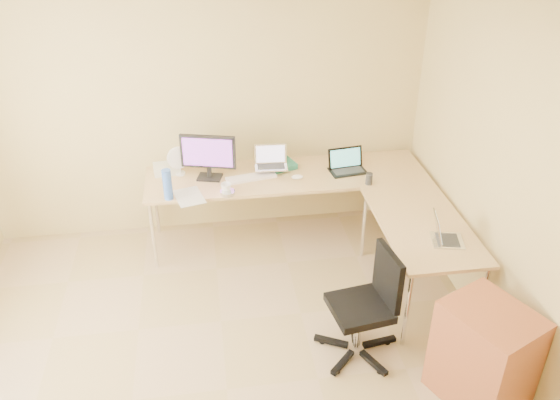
{
  "coord_description": "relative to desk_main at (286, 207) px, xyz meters",
  "views": [
    {
      "loc": [
        -0.04,
        -2.91,
        3.3
      ],
      "look_at": [
        0.55,
        1.1,
        0.9
      ],
      "focal_mm": 36.93,
      "sensor_mm": 36.0,
      "label": 1
    }
  ],
  "objects": [
    {
      "name": "floor",
      "position": [
        -0.72,
        -1.85,
        -0.36
      ],
      "size": [
        4.5,
        4.5,
        0.0
      ],
      "primitive_type": "plane",
      "color": "tan",
      "rests_on": "ground"
    },
    {
      "name": "ceiling",
      "position": [
        -0.72,
        -1.85,
        2.24
      ],
      "size": [
        4.5,
        4.5,
        0.0
      ],
      "primitive_type": "plane",
      "rotation": [
        3.14,
        0.0,
        0.0
      ],
      "color": "white",
      "rests_on": "ground"
    },
    {
      "name": "wall_back",
      "position": [
        -0.72,
        0.4,
        0.93
      ],
      "size": [
        4.5,
        0.0,
        4.5
      ],
      "primitive_type": "plane",
      "rotation": [
        1.57,
        0.0,
        0.0
      ],
      "color": "#D0BA78",
      "rests_on": "ground"
    },
    {
      "name": "wall_right",
      "position": [
        1.38,
        -1.85,
        0.93
      ],
      "size": [
        0.0,
        4.5,
        4.5
      ],
      "primitive_type": "plane",
      "rotation": [
        1.57,
        0.0,
        -1.57
      ],
      "color": "#D0BA78",
      "rests_on": "ground"
    },
    {
      "name": "desk_main",
      "position": [
        0.0,
        0.0,
        0.0
      ],
      "size": [
        2.65,
        0.7,
        0.73
      ],
      "primitive_type": "cube",
      "color": "tan",
      "rests_on": "ground"
    },
    {
      "name": "desk_return",
      "position": [
        0.98,
        -1.0,
        0.0
      ],
      "size": [
        0.7,
        1.3,
        0.73
      ],
      "primitive_type": "cube",
      "color": "tan",
      "rests_on": "ground"
    },
    {
      "name": "monitor",
      "position": [
        -0.73,
        0.03,
        0.58
      ],
      "size": [
        0.54,
        0.29,
        0.44
      ],
      "primitive_type": "cube",
      "rotation": [
        0.0,
        0.0,
        -0.26
      ],
      "color": "black",
      "rests_on": "desk_main"
    },
    {
      "name": "book_stack",
      "position": [
        -0.04,
        0.2,
        0.39
      ],
      "size": [
        0.33,
        0.38,
        0.05
      ],
      "primitive_type": "cube",
      "rotation": [
        0.0,
        0.0,
        0.34
      ],
      "color": "#246E56",
      "rests_on": "desk_main"
    },
    {
      "name": "laptop_center",
      "position": [
        -0.14,
        0.06,
        0.52
      ],
      "size": [
        0.32,
        0.25,
        0.2
      ],
      "primitive_type": "cube",
      "rotation": [
        0.0,
        0.0,
        -0.06
      ],
      "color": "silver",
      "rests_on": "desk_main"
    },
    {
      "name": "laptop_black",
      "position": [
        0.59,
        -0.03,
        0.47
      ],
      "size": [
        0.37,
        0.29,
        0.21
      ],
      "primitive_type": "cube",
      "rotation": [
        0.0,
        0.0,
        0.13
      ],
      "color": "black",
      "rests_on": "desk_main"
    },
    {
      "name": "keyboard",
      "position": [
        -0.34,
        -0.03,
        0.38
      ],
      "size": [
        0.49,
        0.22,
        0.02
      ],
      "primitive_type": "cube",
      "rotation": [
        0.0,
        0.0,
        0.19
      ],
      "color": "white",
      "rests_on": "desk_main"
    },
    {
      "name": "mouse",
      "position": [
        0.08,
        -0.11,
        0.38
      ],
      "size": [
        0.12,
        0.1,
        0.04
      ],
      "primitive_type": "ellipsoid",
      "rotation": [
        0.0,
        0.0,
        0.28
      ],
      "color": "white",
      "rests_on": "desk_main"
    },
    {
      "name": "mug",
      "position": [
        -0.59,
        -0.26,
        0.41
      ],
      "size": [
        0.11,
        0.11,
        0.09
      ],
      "primitive_type": "imported",
      "rotation": [
        0.0,
        0.0,
        0.1
      ],
      "color": "white",
      "rests_on": "desk_main"
    },
    {
      "name": "cd_stack",
      "position": [
        -0.58,
        -0.3,
        0.38
      ],
      "size": [
        0.18,
        0.18,
        0.03
      ],
      "primitive_type": "cylinder",
      "rotation": [
        0.0,
        0.0,
        0.43
      ],
      "color": "silver",
      "rests_on": "desk_main"
    },
    {
      "name": "water_bottle",
      "position": [
        -1.1,
        -0.3,
        0.51
      ],
      "size": [
        0.1,
        0.1,
        0.28
      ],
      "primitive_type": "cylinder",
      "rotation": [
        0.0,
        0.0,
        -0.3
      ],
      "color": "blue",
      "rests_on": "desk_main"
    },
    {
      "name": "papers",
      "position": [
        -0.92,
        -0.3,
        0.37
      ],
      "size": [
        0.3,
        0.37,
        0.01
      ],
      "primitive_type": "cube",
      "rotation": [
        0.0,
        0.0,
        0.25
      ],
      "color": "beige",
      "rests_on": "desk_main"
    },
    {
      "name": "white_box",
      "position": [
        -1.13,
        0.2,
        0.41
      ],
      "size": [
        0.26,
        0.2,
        0.09
      ],
      "primitive_type": "cube",
      "rotation": [
        0.0,
        0.0,
        0.12
      ],
      "color": "silver",
      "rests_on": "desk_main"
    },
    {
      "name": "desk_fan",
      "position": [
        -1.0,
        0.15,
        0.5
      ],
      "size": [
        0.26,
        0.26,
        0.27
      ],
      "primitive_type": "cylinder",
      "rotation": [
        0.0,
        0.0,
        0.25
      ],
      "color": "white",
      "rests_on": "desk_main"
    },
    {
      "name": "black_cup",
      "position": [
        0.72,
        -0.3,
        0.42
      ],
      "size": [
        0.08,
        0.08,
        0.11
      ],
      "primitive_type": "cylinder",
      "rotation": [
        0.0,
        0.0,
        0.28
      ],
      "color": "#292929",
      "rests_on": "desk_main"
    },
    {
      "name": "laptop_return",
      "position": [
        1.07,
        -1.28,
        0.46
      ],
      "size": [
        0.33,
        0.28,
        0.19
      ],
      "primitive_type": "cube",
      "rotation": [
        0.0,
        0.0,
        1.35
      ],
      "color": "silver",
      "rests_on": "desk_return"
    },
    {
      "name": "office_chair",
      "position": [
        0.29,
        -1.61,
        0.14
      ],
      "size": [
        0.62,
        0.62,
        0.91
      ],
      "primitive_type": "cube",
      "rotation": [
        0.0,
        0.0,
        0.15
      ],
      "color": "black",
      "rests_on": "ground"
    },
    {
      "name": "cabinet",
      "position": [
        1.03,
        -2.15,
        -0.01
      ],
      "size": [
        0.68,
        0.73,
        0.81
      ],
      "primitive_type": "cube",
      "rotation": [
        0.0,
        0.0,
        0.43
      ],
      "color": "olive",
      "rests_on": "ground"
    }
  ]
}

